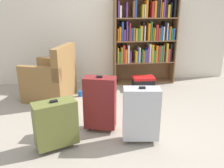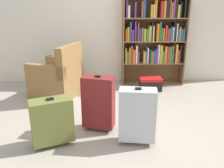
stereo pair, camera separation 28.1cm
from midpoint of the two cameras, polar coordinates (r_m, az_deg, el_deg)
name	(u,v)px [view 1 (the left image)]	position (r m, az deg, el deg)	size (l,w,h in m)	color
ground_plane	(126,127)	(3.18, 0.83, -10.26)	(8.63, 8.63, 0.00)	#9E9384
back_wall	(109,16)	(4.77, -2.50, 16.00)	(4.93, 0.10, 2.60)	beige
bookshelf	(145,37)	(4.70, 6.25, 11.00)	(1.19, 0.32, 1.68)	brown
armchair	(51,80)	(4.15, -16.17, 0.92)	(0.90, 0.90, 0.90)	olive
mug	(81,94)	(4.19, -9.45, -2.30)	(0.12, 0.08, 0.10)	#1959A5
storage_box	(143,82)	(4.48, 5.72, 0.35)	(0.40, 0.26, 0.24)	black
suitcase_dark_red	(100,103)	(2.95, -5.64, -4.55)	(0.42, 0.28, 0.73)	maroon
suitcase_silver	(141,114)	(2.72, 4.03, -7.19)	(0.43, 0.24, 0.68)	#B7BABF
suitcase_olive	(56,124)	(2.73, -16.26, -9.13)	(0.50, 0.37, 0.58)	brown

